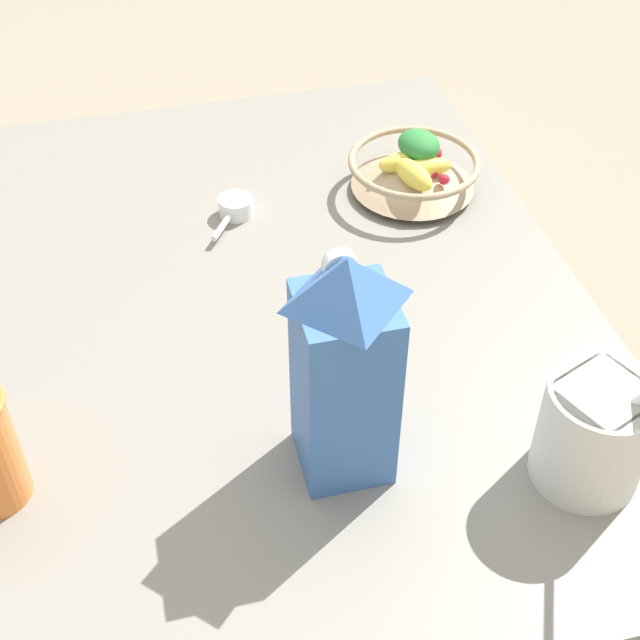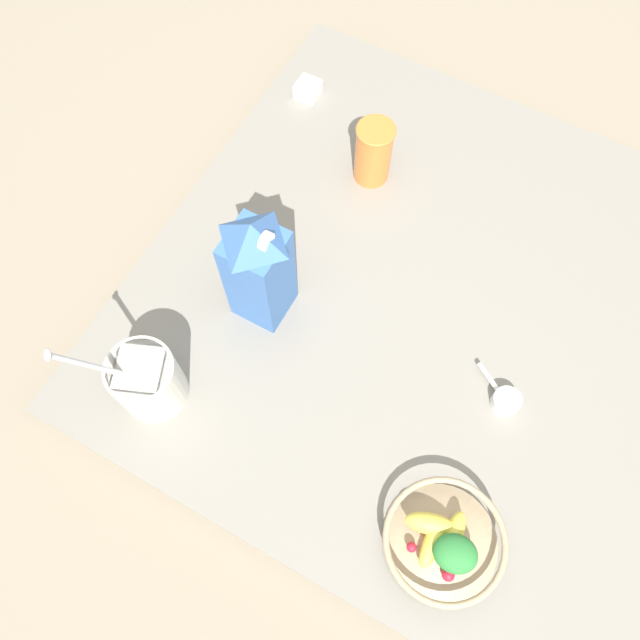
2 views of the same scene
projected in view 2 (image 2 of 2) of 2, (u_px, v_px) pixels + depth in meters
The scene contains 8 objects.
ground_plane at pixel (425, 311), 1.15m from camera, with size 6.00×6.00×0.00m, color gray.
countertop at pixel (427, 306), 1.13m from camera, with size 1.00×1.00×0.04m.
fruit_bowl at pixel (443, 541), 0.91m from camera, with size 0.18×0.18×0.08m.
milk_carton at pixel (258, 268), 0.99m from camera, with size 0.09×0.09×0.26m.
yogurt_tub at pixel (147, 380), 0.98m from camera, with size 0.13×0.13×0.25m.
drinking_cup at pixel (373, 152), 1.15m from camera, with size 0.07×0.07×0.13m.
spice_jar at pixel (308, 90), 1.28m from camera, with size 0.05×0.05×0.03m.
measuring_scoop at pixel (505, 400), 1.02m from camera, with size 0.07×0.09×0.03m.
Camera 2 is at (-0.51, -0.06, 1.04)m, focal length 35.00 mm.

